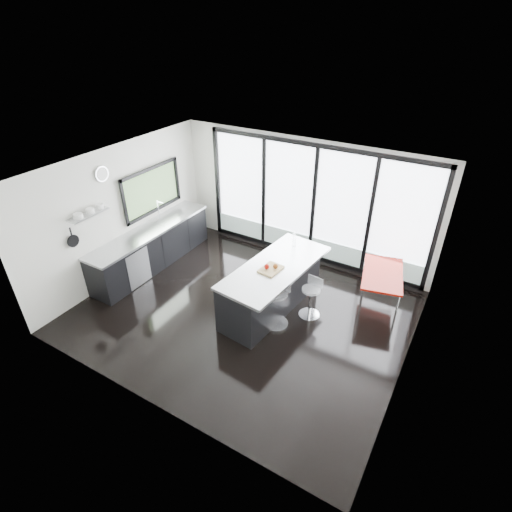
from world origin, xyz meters
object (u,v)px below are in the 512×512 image
Objects in this scene: red_table at (380,287)px; bar_stool_near at (276,308)px; island at (272,286)px; bar_stool_far at (310,302)px.

bar_stool_near is at bearing -131.40° from red_table.
island reaches higher than red_table.
bar_stool_far is (0.76, 0.14, -0.19)m from island.
island is 3.98× the size of bar_stool_far.
bar_stool_near is 0.58× the size of red_table.
island is at bearing 142.67° from bar_stool_near.
bar_stool_near is 1.18× the size of bar_stool_far.
bar_stool_near is at bearing -121.26° from bar_stool_far.
island is 0.54m from bar_stool_near.
bar_stool_far is at bearing 66.63° from bar_stool_near.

